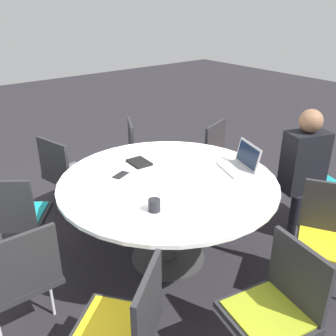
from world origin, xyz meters
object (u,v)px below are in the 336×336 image
object	(u,v)px
chair_7	(278,303)
chair_3	(66,171)
chair_8	(328,234)
handbag	(90,183)
chair_2	(143,152)
chair_4	(15,213)
person_0	(305,165)
chair_0	(318,177)
spiral_notebook	(139,162)
chair_6	(125,324)
chair_1	(225,156)
laptop	(241,163)
chair_5	(20,273)
coffee_cup	(154,205)
cell_phone	(121,175)

from	to	relation	value
chair_7	chair_3	bearing A→B (deg)	15.71
chair_8	handbag	bearing A→B (deg)	-15.09
chair_2	chair_4	size ratio (longest dim) A/B	1.00
chair_4	person_0	bearing A→B (deg)	9.97
chair_0	spiral_notebook	distance (m)	1.69
chair_6	spiral_notebook	xyz separation A→B (m)	(1.19, -0.91, 0.25)
chair_0	chair_6	bearing A→B (deg)	28.21
chair_1	handbag	distance (m)	1.54
chair_4	chair_7	distance (m)	2.05
chair_0	chair_7	distance (m)	1.78
chair_0	chair_6	distance (m)	2.38
chair_3	person_0	size ratio (longest dim) A/B	0.71
chair_0	chair_1	size ratio (longest dim) A/B	1.00
chair_0	handbag	xyz separation A→B (m)	(1.88, 1.43, -0.36)
chair_4	laptop	size ratio (longest dim) A/B	2.20
chair_6	person_0	distance (m)	2.14
chair_2	chair_7	world-z (taller)	same
chair_7	person_0	bearing A→B (deg)	-49.67
chair_5	chair_8	distance (m)	2.10
chair_6	chair_8	bearing A→B (deg)	-45.70
chair_1	chair_4	world-z (taller)	same
spiral_notebook	handbag	xyz separation A→B (m)	(1.04, -0.01, -0.62)
chair_5	handbag	size ratio (longest dim) A/B	2.36
chair_1	chair_6	xyz separation A→B (m)	(-1.24, 2.04, 0.00)
chair_8	coffee_cup	bearing A→B (deg)	25.49
spiral_notebook	cell_phone	distance (m)	0.27
cell_phone	handbag	distance (m)	1.32
chair_5	coffee_cup	distance (m)	0.93
chair_5	chair_2	bearing A→B (deg)	34.05
chair_0	coffee_cup	size ratio (longest dim) A/B	10.13
laptop	handbag	bearing A→B (deg)	-140.54
coffee_cup	chair_5	bearing A→B (deg)	73.88
chair_5	chair_6	distance (m)	0.79
chair_8	spiral_notebook	distance (m)	1.58
person_0	laptop	distance (m)	0.64
chair_2	chair_8	bearing A→B (deg)	32.47
chair_2	chair_3	xyz separation A→B (m)	(0.06, 0.87, 0.00)
handbag	coffee_cup	bearing A→B (deg)	168.01
chair_3	chair_5	bearing A→B (deg)	-48.72
chair_4	cell_phone	xyz separation A→B (m)	(-0.38, -0.76, 0.25)
chair_6	chair_7	xyz separation A→B (m)	(-0.40, -0.74, 0.00)
chair_0	chair_5	bearing A→B (deg)	11.59
coffee_cup	handbag	xyz separation A→B (m)	(1.74, -0.37, -0.65)
chair_0	laptop	size ratio (longest dim) A/B	2.20
person_0	chair_3	bearing A→B (deg)	-26.30
chair_3	chair_6	distance (m)	2.03
chair_3	spiral_notebook	world-z (taller)	chair_3
cell_phone	chair_7	bearing A→B (deg)	-176.98
chair_3	spiral_notebook	xyz separation A→B (m)	(-0.76, -0.35, 0.25)
chair_1	chair_8	bearing A→B (deg)	54.10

